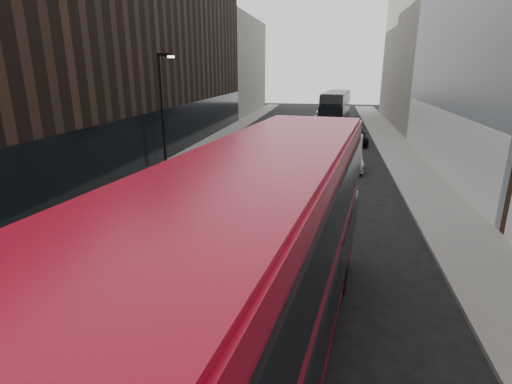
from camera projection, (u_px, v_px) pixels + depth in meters
The scene contains 12 objects.
sidewalk_right at pixel (400, 154), 30.05m from camera, with size 3.00×80.00×0.15m, color slate.
sidewalk_left at pixel (203, 147), 32.80m from camera, with size 2.00×80.00×0.15m, color slate.
building_modern_block at pixel (503, 1), 22.68m from camera, with size 5.03×22.00×20.00m.
building_victorian at pixel (420, 36), 44.35m from camera, with size 6.50×24.00×21.00m.
building_left_mid at pixel (180, 60), 36.06m from camera, with size 5.00×24.00×14.00m, color black.
building_left_far at pixel (237, 67), 56.85m from camera, with size 5.00×20.00×13.00m, color #68645B.
street_lamp at pixel (163, 103), 25.05m from camera, with size 1.06×0.22×7.00m.
red_bus at pixel (263, 259), 7.82m from camera, with size 4.30×12.20×4.84m.
grey_bus at pixel (336, 106), 47.85m from camera, with size 3.77×11.35×3.61m.
car_a at pixel (331, 195), 18.59m from camera, with size 1.48×3.69×1.26m, color black.
car_b at pixel (350, 160), 25.65m from camera, with size 1.34×3.85×1.27m, color gray.
car_c at pixel (353, 136), 34.44m from camera, with size 1.97×4.84×1.41m, color black.
Camera 1 is at (2.28, -6.06, 6.26)m, focal length 28.00 mm.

